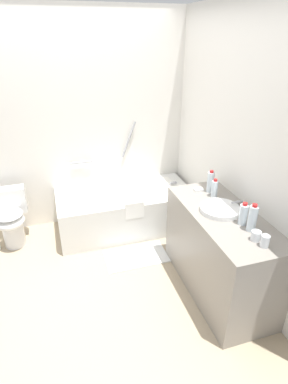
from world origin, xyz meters
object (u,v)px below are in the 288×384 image
object	(u,v)px
bathtub	(125,209)
water_bottle_2	(243,214)
soap_dish	(199,190)
water_bottle_0	(215,189)
water_bottle_1	(211,182)
water_bottle_3	(253,218)
toilet	(11,218)
drinking_glass_1	(256,236)
drinking_glass_0	(265,241)
bath_mat	(136,256)
sink_faucet	(240,205)
sink_basin	(220,209)

from	to	relation	value
bathtub	water_bottle_2	world-z (taller)	bathtub
soap_dish	water_bottle_0	bearing A→B (deg)	-63.61
water_bottle_1	water_bottle_3	size ratio (longest dim) A/B	0.95
toilet	water_bottle_0	distance (m)	2.32
toilet	water_bottle_1	world-z (taller)	water_bottle_1
bathtub	water_bottle_0	distance (m)	1.35
drinking_glass_1	water_bottle_3	bearing A→B (deg)	70.94
water_bottle_0	soap_dish	size ratio (longest dim) A/B	2.07
soap_dish	drinking_glass_0	bearing A→B (deg)	-86.84
bathtub	toilet	world-z (taller)	bathtub
toilet	drinking_glass_1	size ratio (longest dim) A/B	8.70
toilet	bathtub	bearing A→B (deg)	86.61
water_bottle_0	drinking_glass_0	size ratio (longest dim) A/B	1.95
bathtub	drinking_glass_1	world-z (taller)	bathtub
water_bottle_0	drinking_glass_1	size ratio (longest dim) A/B	2.39
water_bottle_1	water_bottle_2	xyz separation A→B (m)	(-0.02, -0.61, -0.02)
water_bottle_1	bath_mat	size ratio (longest dim) A/B	0.33
toilet	water_bottle_0	xyz separation A→B (m)	(1.99, -1.04, 0.58)
water_bottle_3	water_bottle_0	bearing A→B (deg)	90.14
sink_faucet	water_bottle_1	world-z (taller)	water_bottle_1
drinking_glass_1	water_bottle_0	bearing A→B (deg)	86.71
water_bottle_0	drinking_glass_1	distance (m)	0.73
bathtub	sink_basin	world-z (taller)	bathtub
sink_faucet	bathtub	bearing A→B (deg)	121.75
bathtub	drinking_glass_0	world-z (taller)	bathtub
sink_basin	toilet	bearing A→B (deg)	145.66
water_bottle_0	water_bottle_3	xyz separation A→B (m)	(0.00, -0.60, 0.03)
water_bottle_0	drinking_glass_0	bearing A→B (deg)	-91.90
water_bottle_3	drinking_glass_1	xyz separation A→B (m)	(-0.04, -0.13, -0.07)
toilet	water_bottle_3	world-z (taller)	water_bottle_3
soap_dish	water_bottle_1	bearing A→B (deg)	-30.85
drinking_glass_0	water_bottle_1	bearing A→B (deg)	87.55
bathtub	sink_faucet	xyz separation A→B (m)	(0.77, -1.25, 0.60)
water_bottle_0	bath_mat	distance (m)	1.20
sink_faucet	drinking_glass_1	bearing A→B (deg)	-109.41
bath_mat	water_bottle_3	bearing A→B (deg)	-54.39
drinking_glass_1	water_bottle_1	bearing A→B (deg)	86.29
sink_faucet	soap_dish	size ratio (longest dim) A/B	1.69
bathtub	sink_faucet	bearing A→B (deg)	-58.25
toilet	water_bottle_1	size ratio (longest dim) A/B	2.98
water_bottle_2	drinking_glass_1	size ratio (longest dim) A/B	2.53
water_bottle_2	water_bottle_3	bearing A→B (deg)	-83.75
drinking_glass_1	drinking_glass_0	bearing A→B (deg)	-80.45
toilet	drinking_glass_1	xyz separation A→B (m)	(1.95, -1.77, 0.53)
water_bottle_1	bath_mat	world-z (taller)	water_bottle_1
water_bottle_3	sink_basin	bearing A→B (deg)	103.97
water_bottle_0	water_bottle_1	size ratio (longest dim) A/B	0.82
toilet	soap_dish	distance (m)	2.16
sink_faucet	water_bottle_1	size ratio (longest dim) A/B	0.67
sink_faucet	soap_dish	bearing A→B (deg)	115.23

